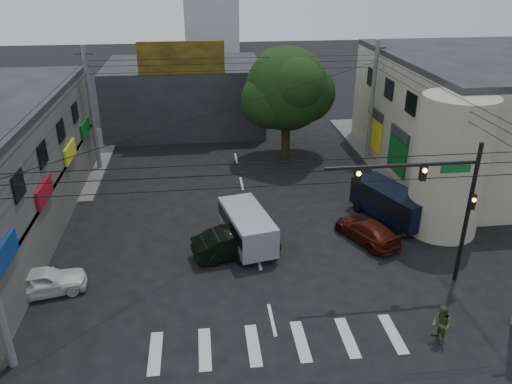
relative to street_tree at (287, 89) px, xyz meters
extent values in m
plane|color=black|center=(-4.00, -17.00, -5.47)|extent=(160.00, 160.00, 0.00)
cube|color=#514F4C|center=(-22.00, 1.00, -5.40)|extent=(16.00, 16.00, 0.15)
cube|color=#514F4C|center=(14.00, 1.00, -5.40)|extent=(16.00, 16.00, 0.15)
cube|color=gray|center=(14.00, -4.00, -1.47)|extent=(14.00, 18.00, 8.00)
cylinder|color=gray|center=(7.00, -13.00, -1.47)|extent=(4.00, 4.00, 8.00)
cube|color=#232326|center=(-8.00, 9.00, -2.47)|extent=(14.00, 10.00, 6.00)
cube|color=olive|center=(-8.00, 4.10, 1.83)|extent=(7.00, 0.30, 2.60)
cylinder|color=black|center=(0.00, 0.00, -3.27)|extent=(0.70, 0.70, 4.40)
sphere|color=black|center=(0.00, 0.00, 0.03)|extent=(6.40, 6.40, 6.40)
cylinder|color=black|center=(5.50, -18.00, -1.87)|extent=(0.20, 0.20, 7.20)
cylinder|color=black|center=(2.00, -18.00, 0.83)|extent=(7.00, 0.14, 0.14)
cube|color=black|center=(3.00, -18.00, 0.43)|extent=(0.28, 0.22, 0.75)
cube|color=black|center=(0.00, -18.00, 0.43)|extent=(0.28, 0.22, 0.75)
sphere|color=orange|center=(3.00, -18.14, 0.58)|extent=(0.20, 0.20, 0.20)
sphere|color=orange|center=(0.00, -18.14, 0.58)|extent=(0.20, 0.20, 0.20)
cube|color=#0C561D|center=(4.50, -18.00, 0.53)|extent=(1.40, 0.06, 0.35)
cylinder|color=#59595B|center=(-14.50, -1.00, -0.87)|extent=(0.32, 0.32, 9.20)
cylinder|color=#59595B|center=(6.50, -1.00, -0.87)|extent=(0.32, 0.32, 9.20)
imported|color=black|center=(-5.14, -14.42, -4.71)|extent=(3.76, 5.39, 1.53)
imported|color=silver|center=(-14.50, -16.81, -4.80)|extent=(3.20, 4.61, 1.35)
imported|color=#3D0F08|center=(2.31, -13.78, -4.85)|extent=(4.92, 5.61, 1.25)
imported|color=#15254B|center=(-4.44, -14.87, -4.54)|extent=(1.03, 0.97, 1.87)
imported|color=#384A22|center=(2.70, -22.16, -4.60)|extent=(1.01, 0.87, 1.74)
camera|label=1|loc=(-6.74, -37.42, 8.98)|focal=35.00mm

